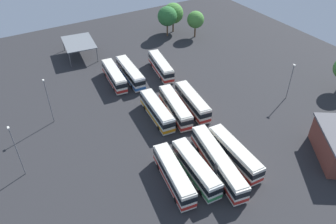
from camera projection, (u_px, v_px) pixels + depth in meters
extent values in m
plane|color=#28282B|center=(166.00, 116.00, 65.25)|extent=(111.61, 111.61, 0.00)
cube|color=silver|center=(234.00, 153.00, 54.31)|extent=(12.15, 3.13, 3.05)
cube|color=beige|center=(236.00, 146.00, 53.36)|extent=(11.66, 2.91, 0.14)
cube|color=black|center=(235.00, 151.00, 54.02)|extent=(12.21, 3.17, 0.97)
cube|color=red|center=(234.00, 157.00, 54.83)|extent=(12.21, 3.17, 0.61)
cube|color=black|center=(214.00, 130.00, 58.24)|extent=(0.17, 2.00, 1.12)
cylinder|color=black|center=(215.00, 147.00, 57.34)|extent=(1.02, 0.36, 1.00)
cylinder|color=black|center=(226.00, 143.00, 58.17)|extent=(1.02, 0.36, 1.00)
cylinder|color=black|center=(242.00, 176.00, 52.05)|extent=(1.02, 0.36, 1.00)
cylinder|color=black|center=(253.00, 171.00, 52.87)|extent=(1.02, 0.36, 1.00)
cube|color=silver|center=(218.00, 162.00, 52.80)|extent=(15.50, 5.15, 3.05)
cube|color=beige|center=(219.00, 154.00, 51.84)|extent=(14.86, 4.84, 0.14)
cube|color=black|center=(218.00, 159.00, 52.51)|extent=(15.58, 5.20, 0.97)
cube|color=red|center=(217.00, 165.00, 53.31)|extent=(15.58, 5.20, 0.61)
cube|color=black|center=(198.00, 130.00, 58.20)|extent=(0.42, 1.98, 1.12)
cube|color=#47474C|center=(223.00, 169.00, 51.54)|extent=(1.33, 2.61, 2.92)
cylinder|color=black|center=(199.00, 150.00, 56.84)|extent=(1.04, 0.47, 1.00)
cylinder|color=black|center=(210.00, 147.00, 57.46)|extent=(1.04, 0.47, 1.00)
cylinder|color=black|center=(225.00, 191.00, 49.72)|extent=(1.04, 0.47, 1.00)
cylinder|color=black|center=(238.00, 187.00, 50.35)|extent=(1.04, 0.47, 1.00)
cube|color=silver|center=(196.00, 168.00, 51.62)|extent=(11.69, 3.29, 3.05)
cube|color=beige|center=(196.00, 161.00, 50.67)|extent=(11.22, 3.06, 0.14)
cube|color=black|center=(196.00, 166.00, 51.33)|extent=(11.75, 3.33, 0.97)
cube|color=#2D8C4C|center=(195.00, 172.00, 52.14)|extent=(11.75, 3.33, 0.61)
cube|color=black|center=(178.00, 143.00, 55.41)|extent=(0.21, 2.00, 1.12)
cylinder|color=black|center=(178.00, 162.00, 54.58)|extent=(1.02, 0.37, 1.00)
cylinder|color=black|center=(190.00, 158.00, 55.38)|extent=(1.02, 0.37, 1.00)
cylinder|color=black|center=(201.00, 193.00, 49.46)|extent=(1.02, 0.37, 1.00)
cylinder|color=black|center=(213.00, 187.00, 50.26)|extent=(1.02, 0.37, 1.00)
cube|color=silver|center=(174.00, 175.00, 50.52)|extent=(11.77, 4.17, 3.05)
cube|color=beige|center=(174.00, 168.00, 49.56)|extent=(11.28, 3.90, 0.14)
cube|color=black|center=(174.00, 173.00, 50.22)|extent=(11.83, 4.21, 0.97)
cube|color=red|center=(174.00, 179.00, 51.03)|extent=(11.83, 4.21, 0.61)
cube|color=black|center=(160.00, 148.00, 54.45)|extent=(0.36, 1.99, 1.12)
cylinder|color=black|center=(159.00, 167.00, 53.63)|extent=(1.03, 0.45, 1.00)
cylinder|color=black|center=(171.00, 163.00, 54.30)|extent=(1.03, 0.45, 1.00)
cylinder|color=black|center=(176.00, 200.00, 48.33)|extent=(1.03, 0.45, 1.00)
cylinder|color=black|center=(190.00, 196.00, 49.00)|extent=(1.03, 0.45, 1.00)
cube|color=silver|center=(192.00, 102.00, 66.11)|extent=(11.72, 4.04, 3.05)
cube|color=beige|center=(193.00, 95.00, 65.16)|extent=(11.23, 3.78, 0.14)
cube|color=black|center=(193.00, 100.00, 65.82)|extent=(11.78, 4.08, 0.97)
cube|color=red|center=(192.00, 105.00, 66.63)|extent=(11.78, 4.08, 0.61)
cube|color=black|center=(181.00, 85.00, 70.01)|extent=(0.34, 1.99, 1.12)
cylinder|color=black|center=(180.00, 99.00, 69.19)|extent=(1.03, 0.44, 1.00)
cylinder|color=black|center=(190.00, 97.00, 69.88)|extent=(1.03, 0.44, 1.00)
cylinder|color=black|center=(195.00, 118.00, 63.94)|extent=(1.03, 0.44, 1.00)
cylinder|color=black|center=(205.00, 116.00, 64.62)|extent=(1.03, 0.44, 1.00)
cube|color=silver|center=(175.00, 107.00, 64.65)|extent=(12.28, 4.51, 3.05)
cube|color=beige|center=(175.00, 100.00, 63.70)|extent=(11.77, 4.24, 0.14)
cube|color=black|center=(175.00, 105.00, 64.36)|extent=(12.34, 4.56, 0.97)
cube|color=red|center=(175.00, 110.00, 65.17)|extent=(12.34, 4.56, 0.61)
cube|color=black|center=(164.00, 89.00, 68.81)|extent=(0.41, 1.98, 1.12)
cylinder|color=black|center=(163.00, 103.00, 67.93)|extent=(1.04, 0.47, 1.00)
cylinder|color=black|center=(173.00, 101.00, 68.56)|extent=(1.04, 0.47, 1.00)
cylinder|color=black|center=(177.00, 125.00, 62.34)|extent=(1.04, 0.47, 1.00)
cylinder|color=black|center=(188.00, 122.00, 62.97)|extent=(1.04, 0.47, 1.00)
cube|color=silver|center=(157.00, 111.00, 63.67)|extent=(11.58, 3.58, 3.05)
cube|color=beige|center=(157.00, 104.00, 62.71)|extent=(11.11, 3.34, 0.14)
cube|color=black|center=(157.00, 109.00, 63.38)|extent=(11.64, 3.62, 0.97)
cube|color=orange|center=(157.00, 114.00, 64.18)|extent=(11.64, 3.62, 0.61)
cube|color=black|center=(146.00, 93.00, 67.46)|extent=(0.26, 2.00, 1.12)
cylinder|color=black|center=(145.00, 108.00, 66.65)|extent=(1.03, 0.40, 1.00)
cylinder|color=black|center=(155.00, 105.00, 67.40)|extent=(1.03, 0.40, 1.00)
cylinder|color=black|center=(159.00, 128.00, 61.52)|extent=(1.03, 0.40, 1.00)
cylinder|color=black|center=(170.00, 125.00, 62.28)|extent=(1.03, 0.40, 1.00)
cube|color=silver|center=(161.00, 66.00, 77.70)|extent=(11.66, 4.46, 3.05)
cube|color=beige|center=(161.00, 60.00, 76.74)|extent=(11.18, 4.18, 0.14)
cube|color=black|center=(161.00, 64.00, 77.41)|extent=(11.72, 4.50, 0.97)
cube|color=red|center=(161.00, 69.00, 78.21)|extent=(11.72, 4.50, 0.61)
cube|color=black|center=(153.00, 54.00, 81.63)|extent=(0.42, 1.98, 1.12)
cylinder|color=black|center=(152.00, 65.00, 80.84)|extent=(1.04, 0.48, 1.00)
cylinder|color=black|center=(160.00, 64.00, 81.46)|extent=(1.04, 0.48, 1.00)
cylinder|color=black|center=(161.00, 79.00, 75.53)|extent=(1.04, 0.48, 1.00)
cylinder|color=black|center=(171.00, 77.00, 76.15)|extent=(1.04, 0.48, 1.00)
cube|color=silver|center=(130.00, 73.00, 75.27)|extent=(12.39, 3.38, 3.05)
cube|color=beige|center=(130.00, 67.00, 74.32)|extent=(11.89, 3.14, 0.14)
cube|color=black|center=(130.00, 71.00, 74.98)|extent=(12.45, 3.42, 0.97)
cube|color=#1E56A8|center=(130.00, 76.00, 75.79)|extent=(12.45, 3.42, 0.61)
cube|color=black|center=(121.00, 59.00, 79.32)|extent=(0.21, 2.00, 1.12)
cylinder|color=black|center=(120.00, 71.00, 78.39)|extent=(1.02, 0.38, 1.00)
cylinder|color=black|center=(129.00, 69.00, 79.19)|extent=(1.02, 0.38, 1.00)
cylinder|color=black|center=(132.00, 87.00, 72.95)|extent=(1.02, 0.38, 1.00)
cylinder|color=black|center=(141.00, 84.00, 73.75)|extent=(1.02, 0.38, 1.00)
cube|color=silver|center=(114.00, 76.00, 74.16)|extent=(11.54, 3.62, 3.05)
cube|color=beige|center=(113.00, 70.00, 73.20)|extent=(11.07, 3.38, 0.14)
cube|color=black|center=(114.00, 74.00, 73.86)|extent=(11.60, 3.66, 0.97)
cube|color=red|center=(114.00, 79.00, 74.67)|extent=(11.60, 3.66, 0.61)
cube|color=black|center=(107.00, 62.00, 77.94)|extent=(0.27, 2.00, 1.12)
cylinder|color=black|center=(106.00, 75.00, 77.13)|extent=(1.03, 0.40, 1.00)
cylinder|color=black|center=(115.00, 73.00, 77.88)|extent=(1.03, 0.40, 1.00)
cylinder|color=black|center=(115.00, 90.00, 72.02)|extent=(1.03, 0.40, 1.00)
cylinder|color=black|center=(124.00, 87.00, 72.77)|extent=(1.03, 0.40, 1.00)
cube|color=slate|center=(79.00, 42.00, 83.62)|extent=(11.08, 8.51, 0.20)
cylinder|color=#59595B|center=(63.00, 44.00, 87.25)|extent=(0.20, 0.20, 3.66)
cylinder|color=#59595B|center=(89.00, 40.00, 89.38)|extent=(0.20, 0.20, 3.66)
cylinder|color=#59595B|center=(70.00, 60.00, 80.17)|extent=(0.20, 0.20, 3.66)
cylinder|color=#59595B|center=(97.00, 55.00, 82.30)|extent=(0.20, 0.20, 3.66)
cylinder|color=slate|center=(18.00, 153.00, 50.31)|extent=(0.16, 0.16, 9.43)
cube|color=silver|center=(8.00, 128.00, 47.37)|extent=(0.56, 0.28, 0.20)
cylinder|color=slate|center=(49.00, 102.00, 61.18)|extent=(0.16, 0.16, 9.15)
cube|color=silver|center=(43.00, 80.00, 58.33)|extent=(0.56, 0.28, 0.20)
cylinder|color=slate|center=(290.00, 82.00, 68.08)|extent=(0.16, 0.16, 7.73)
cube|color=silver|center=(294.00, 65.00, 65.65)|extent=(0.56, 0.28, 0.20)
cylinder|color=brown|center=(195.00, 32.00, 94.46)|extent=(0.44, 0.44, 3.07)
sphere|color=#478438|center=(196.00, 20.00, 92.33)|extent=(4.75, 4.75, 4.75)
cylinder|color=brown|center=(167.00, 30.00, 94.74)|extent=(0.44, 0.44, 3.53)
sphere|color=#2D6B33|center=(167.00, 16.00, 92.28)|extent=(5.46, 5.46, 5.46)
cylinder|color=brown|center=(173.00, 27.00, 97.40)|extent=(0.44, 0.44, 3.07)
sphere|color=#478438|center=(173.00, 13.00, 94.99)|extent=(5.85, 5.85, 5.85)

